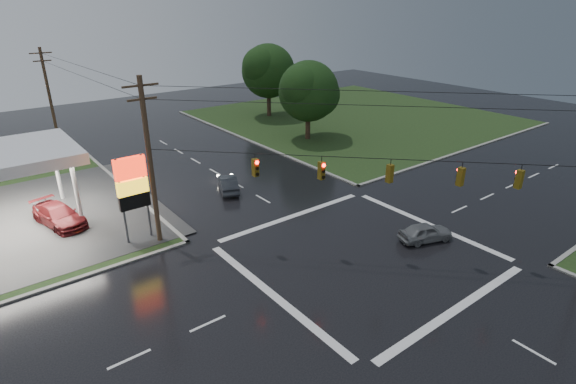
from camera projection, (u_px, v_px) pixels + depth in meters
ground at (361, 254)px, 28.78m from camera, size 120.00×120.00×0.00m
grass_ne at (355, 117)px, 62.30m from camera, size 36.00×36.00×0.08m
pylon_sign at (132, 185)px, 28.95m from camera, size 2.00×0.35×6.00m
utility_pole_nw at (150, 161)px, 28.11m from camera, size 2.20×0.32×11.00m
utility_pole_n at (49, 95)px, 48.95m from camera, size 2.20×0.32×10.50m
traffic_signals at (368, 158)px, 26.23m from camera, size 26.87×26.87×1.47m
tree_ne_near at (309, 91)px, 50.55m from camera, size 7.99×6.80×8.98m
tree_ne_far at (269, 71)px, 60.73m from camera, size 8.46×7.20×9.80m
car_north at (228, 184)px, 38.11m from camera, size 2.85×4.24×1.32m
car_crossing at (425, 232)px, 30.20m from camera, size 3.95×2.61×1.25m
car_pump at (59, 215)px, 32.29m from camera, size 3.27×5.52×1.50m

